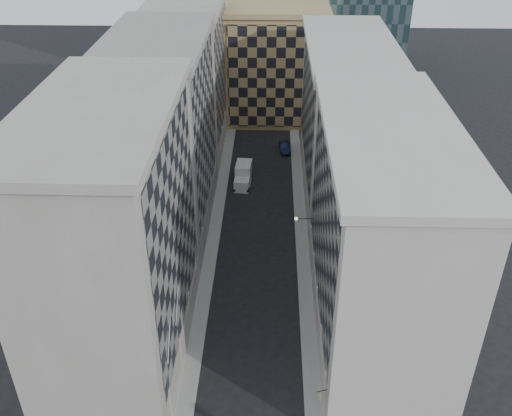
# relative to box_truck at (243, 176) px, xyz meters

# --- Properties ---
(sidewalk_west) EXTENTS (1.50, 100.00, 0.15)m
(sidewalk_west) POSITION_rel_box_truck_xyz_m (-2.90, -12.62, -1.15)
(sidewalk_west) COLOR gray
(sidewalk_west) RESTS_ON ground
(sidewalk_east) EXTENTS (1.50, 100.00, 0.15)m
(sidewalk_east) POSITION_rel_box_truck_xyz_m (7.60, -12.62, -1.15)
(sidewalk_east) COLOR gray
(sidewalk_east) RESTS_ON ground
(bldg_left_a) EXTENTS (10.80, 22.80, 23.70)m
(bldg_left_a) POSITION_rel_box_truck_xyz_m (-8.53, -31.62, 10.60)
(bldg_left_a) COLOR gray
(bldg_left_a) RESTS_ON ground
(bldg_left_b) EXTENTS (10.80, 22.80, 22.70)m
(bldg_left_b) POSITION_rel_box_truck_xyz_m (-8.53, -9.62, 10.10)
(bldg_left_b) COLOR gray
(bldg_left_b) RESTS_ON ground
(bldg_left_c) EXTENTS (10.80, 22.80, 21.70)m
(bldg_left_c) POSITION_rel_box_truck_xyz_m (-8.53, 12.38, 9.60)
(bldg_left_c) COLOR gray
(bldg_left_c) RESTS_ON ground
(bldg_right_a) EXTENTS (10.80, 26.80, 20.70)m
(bldg_right_a) POSITION_rel_box_truck_xyz_m (13.23, -27.62, 9.10)
(bldg_right_a) COLOR beige
(bldg_right_a) RESTS_ON ground
(bldg_right_b) EXTENTS (10.80, 28.80, 19.70)m
(bldg_right_b) POSITION_rel_box_truck_xyz_m (13.24, -0.62, 8.62)
(bldg_right_b) COLOR beige
(bldg_right_b) RESTS_ON ground
(tan_block) EXTENTS (16.80, 14.80, 18.80)m
(tan_block) POSITION_rel_box_truck_xyz_m (4.35, 25.27, 8.21)
(tan_block) COLOR tan
(tan_block) RESTS_ON ground
(flagpoles_left) EXTENTS (0.10, 6.33, 2.33)m
(flagpoles_left) POSITION_rel_box_truck_xyz_m (-3.55, -36.62, 6.78)
(flagpoles_left) COLOR gray
(flagpoles_left) RESTS_ON ground
(bracket_lamp) EXTENTS (1.98, 0.36, 0.36)m
(bracket_lamp) POSITION_rel_box_truck_xyz_m (6.72, -18.62, 4.98)
(bracket_lamp) COLOR black
(bracket_lamp) RESTS_ON ground
(box_truck) EXTENTS (2.41, 5.25, 2.81)m
(box_truck) POSITION_rel_box_truck_xyz_m (0.00, 0.00, 0.00)
(box_truck) COLOR silver
(box_truck) RESTS_ON ground
(dark_car) EXTENTS (1.78, 4.14, 1.33)m
(dark_car) POSITION_rel_box_truck_xyz_m (5.85, 10.53, -0.56)
(dark_car) COLOR #0F1738
(dark_car) RESTS_ON ground
(shop_sign) EXTENTS (0.79, 0.69, 0.79)m
(shop_sign) POSITION_rel_box_truck_xyz_m (7.76, -39.62, 2.61)
(shop_sign) COLOR black
(shop_sign) RESTS_ON ground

